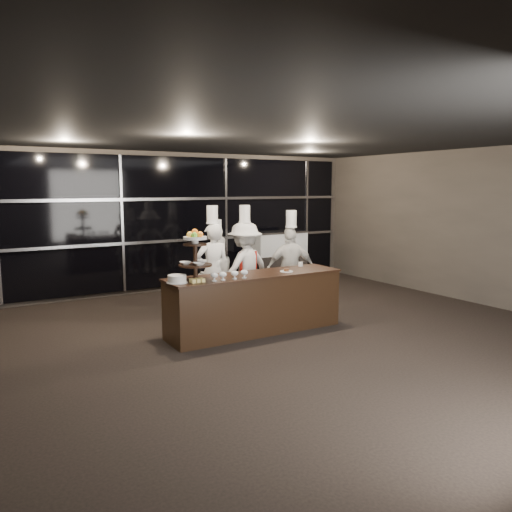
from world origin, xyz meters
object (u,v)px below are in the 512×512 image
display_case (278,255)px  chef_a (213,269)px  display_stand (195,251)px  chef_d (291,268)px  layer_cake (177,279)px  chef_b (217,275)px  chef_c (245,267)px  buffet_counter (255,303)px

display_case → chef_a: bearing=-143.6°
chef_a → display_stand: bearing=-126.8°
chef_a → chef_d: bearing=-11.2°
layer_cake → chef_b: (1.25, 1.27, -0.25)m
display_case → display_stand: bearing=-138.7°
display_stand → chef_a: (0.81, 1.08, -0.49)m
chef_c → chef_d: size_ratio=1.05×
chef_b → display_stand: bearing=-127.8°
buffet_counter → chef_c: (0.46, 1.12, 0.37)m
chef_b → chef_d: 1.36m
chef_a → chef_b: chef_a is taller
buffet_counter → chef_d: (1.24, 0.80, 0.33)m
chef_b → chef_c: 0.54m
display_stand → buffet_counter: bearing=0.0°
display_stand → chef_c: (1.46, 1.12, -0.51)m
layer_cake → chef_a: 1.60m
layer_cake → chef_c: chef_c is taller
chef_d → display_case: bearing=61.6°
buffet_counter → chef_b: size_ratio=1.67×
chef_c → layer_cake: bearing=-146.6°
chef_b → chef_d: chef_d is taller
chef_a → chef_d: (1.43, -0.28, -0.06)m
chef_a → chef_c: (0.65, 0.03, -0.02)m
display_case → layer_cake: bearing=-140.6°
buffet_counter → chef_d: chef_d is taller
layer_cake → display_case: 4.86m
buffet_counter → display_case: display_case is taller
buffet_counter → layer_cake: layer_cake is taller
buffet_counter → display_stand: bearing=-180.0°
chef_d → layer_cake: bearing=-161.5°
display_case → chef_b: 3.09m
chef_a → layer_cake: bearing=-134.6°
layer_cake → display_case: bearing=39.4°
buffet_counter → chef_a: size_ratio=1.46×
buffet_counter → chef_c: size_ratio=1.46×
display_stand → layer_cake: size_ratio=2.48×
display_case → chef_a: 3.28m
display_case → chef_b: (-2.50, -1.81, 0.03)m
buffet_counter → chef_c: 1.26m
buffet_counter → chef_b: bearing=92.7°
display_case → chef_a: (-2.63, -1.95, 0.17)m
display_case → chef_d: chef_d is taller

